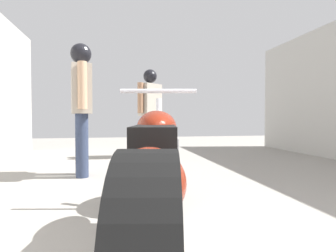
# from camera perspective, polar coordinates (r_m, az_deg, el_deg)

# --- Properties ---
(ground_plane) EXTENTS (16.10, 16.10, 0.00)m
(ground_plane) POSITION_cam_1_polar(r_m,az_deg,el_deg) (3.72, 6.25, -10.76)
(ground_plane) COLOR gray
(motorcycle_maroon_cruiser) EXTENTS (0.76, 2.26, 1.06)m
(motorcycle_maroon_cruiser) POSITION_cam_1_polar(r_m,az_deg,el_deg) (1.74, -2.68, -10.13)
(motorcycle_maroon_cruiser) COLOR black
(motorcycle_maroon_cruiser) RESTS_ON ground_plane
(mechanic_in_blue) EXTENTS (0.59, 0.56, 1.78)m
(mechanic_in_blue) POSITION_cam_1_polar(r_m,az_deg,el_deg) (5.65, -3.69, 4.39)
(mechanic_in_blue) COLOR #384766
(mechanic_in_blue) RESTS_ON ground_plane
(mechanic_with_helmet) EXTENTS (0.33, 0.72, 1.82)m
(mechanic_with_helmet) POSITION_cam_1_polar(r_m,az_deg,el_deg) (4.00, -17.41, 5.73)
(mechanic_with_helmet) COLOR #2D3851
(mechanic_with_helmet) RESTS_ON ground_plane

